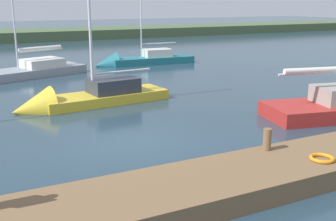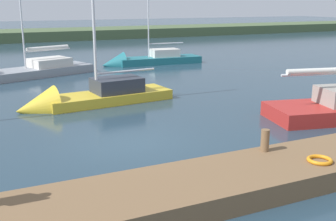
{
  "view_description": "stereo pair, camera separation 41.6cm",
  "coord_description": "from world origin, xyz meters",
  "px_view_note": "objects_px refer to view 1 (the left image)",
  "views": [
    {
      "loc": [
        4.88,
        12.59,
        4.61
      ],
      "look_at": [
        -1.36,
        0.36,
        1.04
      ],
      "focal_mm": 44.8,
      "sensor_mm": 36.0,
      "label": 1
    },
    {
      "loc": [
        4.51,
        12.77,
        4.61
      ],
      "look_at": [
        -1.36,
        0.36,
        1.04
      ],
      "focal_mm": 44.8,
      "sensor_mm": 36.0,
      "label": 2
    }
  ],
  "objects_px": {
    "sailboat_outer_mooring": "(7,76)",
    "sailboat_far_right": "(138,62)",
    "mooring_post_near": "(267,139)",
    "sailboat_far_left": "(81,101)",
    "life_ring_buoy": "(322,158)"
  },
  "relations": [
    {
      "from": "mooring_post_near",
      "to": "sailboat_far_right",
      "type": "distance_m",
      "value": 21.08
    },
    {
      "from": "mooring_post_near",
      "to": "life_ring_buoy",
      "type": "relative_size",
      "value": 0.95
    },
    {
      "from": "life_ring_buoy",
      "to": "sailboat_far_left",
      "type": "relative_size",
      "value": 0.08
    },
    {
      "from": "sailboat_far_left",
      "to": "sailboat_far_right",
      "type": "xyz_separation_m",
      "value": [
        -7.46,
        -10.85,
        -0.04
      ]
    },
    {
      "from": "sailboat_outer_mooring",
      "to": "sailboat_far_right",
      "type": "height_order",
      "value": "sailboat_outer_mooring"
    },
    {
      "from": "sailboat_far_left",
      "to": "sailboat_outer_mooring",
      "type": "xyz_separation_m",
      "value": [
        2.19,
        -8.68,
        -0.04
      ]
    },
    {
      "from": "mooring_post_near",
      "to": "sailboat_far_right",
      "type": "bearing_deg",
      "value": -103.12
    },
    {
      "from": "mooring_post_near",
      "to": "sailboat_far_left",
      "type": "bearing_deg",
      "value": -74.5
    },
    {
      "from": "sailboat_outer_mooring",
      "to": "sailboat_far_right",
      "type": "bearing_deg",
      "value": 174.39
    },
    {
      "from": "mooring_post_near",
      "to": "sailboat_outer_mooring",
      "type": "distance_m",
      "value": 19.0
    },
    {
      "from": "sailboat_far_left",
      "to": "mooring_post_near",
      "type": "bearing_deg",
      "value": 99.94
    },
    {
      "from": "mooring_post_near",
      "to": "sailboat_far_left",
      "type": "height_order",
      "value": "sailboat_far_left"
    },
    {
      "from": "sailboat_far_left",
      "to": "life_ring_buoy",
      "type": "bearing_deg",
      "value": 102.01
    },
    {
      "from": "sailboat_far_left",
      "to": "sailboat_outer_mooring",
      "type": "height_order",
      "value": "sailboat_outer_mooring"
    },
    {
      "from": "life_ring_buoy",
      "to": "sailboat_far_left",
      "type": "distance_m",
      "value": 11.5
    }
  ]
}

